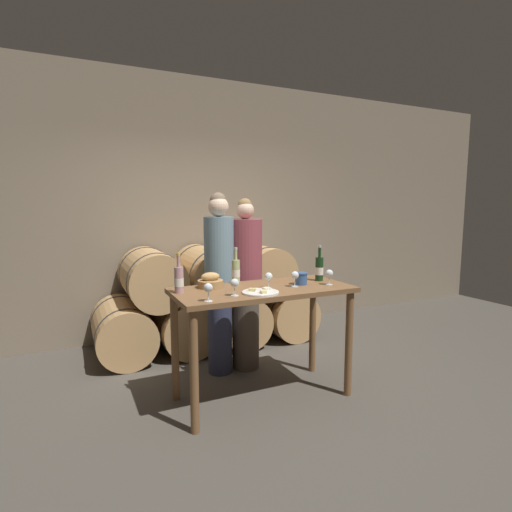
{
  "coord_description": "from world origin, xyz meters",
  "views": [
    {
      "loc": [
        -1.44,
        -2.91,
        1.64
      ],
      "look_at": [
        0.0,
        0.14,
        1.21
      ],
      "focal_mm": 28.0,
      "sensor_mm": 36.0,
      "label": 1
    }
  ],
  "objects_px": {
    "blue_crock": "(301,278)",
    "bread_basket": "(210,282)",
    "person_right": "(246,283)",
    "wine_glass_far_left": "(208,288)",
    "tasting_table": "(263,305)",
    "wine_glass_center": "(269,277)",
    "cheese_plate": "(261,292)",
    "wine_bottle_white": "(236,271)",
    "person_left": "(219,280)",
    "wine_bottle_red": "(319,269)",
    "wine_bottle_rose": "(179,279)",
    "wine_glass_left": "(235,284)",
    "wine_glass_right": "(295,276)",
    "wine_glass_far_right": "(329,274)"
  },
  "relations": [
    {
      "from": "person_left",
      "to": "wine_bottle_red",
      "type": "distance_m",
      "value": 0.96
    },
    {
      "from": "wine_glass_right",
      "to": "blue_crock",
      "type": "bearing_deg",
      "value": 32.07
    },
    {
      "from": "wine_bottle_rose",
      "to": "wine_glass_left",
      "type": "xyz_separation_m",
      "value": [
        0.35,
        -0.28,
        -0.01
      ]
    },
    {
      "from": "wine_bottle_rose",
      "to": "wine_glass_far_right",
      "type": "height_order",
      "value": "wine_bottle_rose"
    },
    {
      "from": "tasting_table",
      "to": "cheese_plate",
      "type": "xyz_separation_m",
      "value": [
        -0.11,
        -0.18,
        0.16
      ]
    },
    {
      "from": "wine_glass_far_left",
      "to": "wine_glass_center",
      "type": "distance_m",
      "value": 0.63
    },
    {
      "from": "cheese_plate",
      "to": "wine_glass_far_right",
      "type": "relative_size",
      "value": 2.17
    },
    {
      "from": "tasting_table",
      "to": "blue_crock",
      "type": "bearing_deg",
      "value": -3.15
    },
    {
      "from": "blue_crock",
      "to": "wine_glass_far_left",
      "type": "height_order",
      "value": "wine_glass_far_left"
    },
    {
      "from": "wine_bottle_rose",
      "to": "wine_glass_right",
      "type": "distance_m",
      "value": 0.95
    },
    {
      "from": "person_right",
      "to": "wine_bottle_red",
      "type": "relative_size",
      "value": 5.26
    },
    {
      "from": "wine_bottle_red",
      "to": "wine_glass_far_right",
      "type": "relative_size",
      "value": 2.44
    },
    {
      "from": "person_right",
      "to": "wine_glass_far_left",
      "type": "relative_size",
      "value": 12.82
    },
    {
      "from": "tasting_table",
      "to": "wine_glass_far_left",
      "type": "height_order",
      "value": "wine_glass_far_left"
    },
    {
      "from": "cheese_plate",
      "to": "wine_bottle_red",
      "type": "bearing_deg",
      "value": 18.64
    },
    {
      "from": "blue_crock",
      "to": "bread_basket",
      "type": "xyz_separation_m",
      "value": [
        -0.75,
        0.21,
        -0.01
      ]
    },
    {
      "from": "cheese_plate",
      "to": "wine_glass_far_right",
      "type": "bearing_deg",
      "value": 3.7
    },
    {
      "from": "person_right",
      "to": "blue_crock",
      "type": "distance_m",
      "value": 0.72
    },
    {
      "from": "cheese_plate",
      "to": "wine_glass_right",
      "type": "distance_m",
      "value": 0.39
    },
    {
      "from": "person_left",
      "to": "wine_glass_right",
      "type": "relative_size",
      "value": 13.21
    },
    {
      "from": "person_left",
      "to": "wine_bottle_white",
      "type": "distance_m",
      "value": 0.38
    },
    {
      "from": "wine_bottle_red",
      "to": "cheese_plate",
      "type": "xyz_separation_m",
      "value": [
        -0.71,
        -0.24,
        -0.1
      ]
    },
    {
      "from": "person_right",
      "to": "wine_glass_far_left",
      "type": "height_order",
      "value": "person_right"
    },
    {
      "from": "wine_bottle_white",
      "to": "wine_glass_center",
      "type": "distance_m",
      "value": 0.37
    },
    {
      "from": "wine_glass_far_right",
      "to": "blue_crock",
      "type": "bearing_deg",
      "value": 151.94
    },
    {
      "from": "cheese_plate",
      "to": "wine_glass_center",
      "type": "distance_m",
      "value": 0.21
    },
    {
      "from": "wine_bottle_white",
      "to": "blue_crock",
      "type": "xyz_separation_m",
      "value": [
        0.48,
        -0.31,
        -0.05
      ]
    },
    {
      "from": "person_left",
      "to": "wine_glass_far_right",
      "type": "bearing_deg",
      "value": -47.4
    },
    {
      "from": "wine_bottle_red",
      "to": "wine_glass_left",
      "type": "bearing_deg",
      "value": -165.57
    },
    {
      "from": "wine_bottle_white",
      "to": "blue_crock",
      "type": "height_order",
      "value": "wine_bottle_white"
    },
    {
      "from": "wine_glass_center",
      "to": "person_right",
      "type": "bearing_deg",
      "value": 82.09
    },
    {
      "from": "wine_glass_far_left",
      "to": "wine_glass_left",
      "type": "bearing_deg",
      "value": 19.05
    },
    {
      "from": "bread_basket",
      "to": "wine_glass_center",
      "type": "xyz_separation_m",
      "value": [
        0.42,
        -0.24,
        0.05
      ]
    },
    {
      "from": "person_left",
      "to": "bread_basket",
      "type": "distance_m",
      "value": 0.52
    },
    {
      "from": "cheese_plate",
      "to": "wine_glass_far_left",
      "type": "relative_size",
      "value": 2.17
    },
    {
      "from": "tasting_table",
      "to": "wine_bottle_red",
      "type": "xyz_separation_m",
      "value": [
        0.6,
        0.06,
        0.26
      ]
    },
    {
      "from": "wine_glass_far_left",
      "to": "person_left",
      "type": "bearing_deg",
      "value": 65.54
    },
    {
      "from": "person_right",
      "to": "blue_crock",
      "type": "relative_size",
      "value": 15.38
    },
    {
      "from": "person_left",
      "to": "bread_basket",
      "type": "height_order",
      "value": "person_left"
    },
    {
      "from": "wine_glass_right",
      "to": "wine_glass_far_right",
      "type": "xyz_separation_m",
      "value": [
        0.31,
        -0.05,
        0.0
      ]
    },
    {
      "from": "bread_basket",
      "to": "wine_bottle_rose",
      "type": "bearing_deg",
      "value": -162.94
    },
    {
      "from": "person_left",
      "to": "wine_glass_far_right",
      "type": "height_order",
      "value": "person_left"
    },
    {
      "from": "wine_glass_left",
      "to": "cheese_plate",
      "type": "bearing_deg",
      "value": -0.17
    },
    {
      "from": "blue_crock",
      "to": "bread_basket",
      "type": "relative_size",
      "value": 0.52
    },
    {
      "from": "wine_bottle_rose",
      "to": "wine_glass_left",
      "type": "height_order",
      "value": "wine_bottle_rose"
    },
    {
      "from": "cheese_plate",
      "to": "wine_glass_left",
      "type": "height_order",
      "value": "wine_glass_left"
    },
    {
      "from": "wine_bottle_red",
      "to": "bread_basket",
      "type": "relative_size",
      "value": 1.53
    },
    {
      "from": "person_right",
      "to": "wine_bottle_red",
      "type": "xyz_separation_m",
      "value": [
        0.47,
        -0.59,
        0.2
      ]
    },
    {
      "from": "blue_crock",
      "to": "bread_basket",
      "type": "height_order",
      "value": "bread_basket"
    },
    {
      "from": "cheese_plate",
      "to": "bread_basket",
      "type": "bearing_deg",
      "value": 127.62
    }
  ]
}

